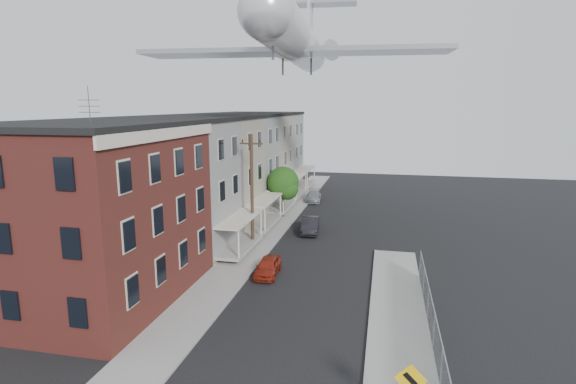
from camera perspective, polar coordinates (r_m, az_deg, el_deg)
name	(u,v)px	position (r m, az deg, el deg)	size (l,w,h in m)	color
sidewalk_left	(272,227)	(41.82, -1.99, -4.48)	(3.00, 62.00, 0.12)	gray
sidewalk_right	(399,335)	(23.84, 13.91, -17.23)	(3.00, 26.00, 0.12)	gray
curb_left	(288,228)	(41.50, -0.04, -4.58)	(0.15, 62.00, 0.14)	gray
curb_right	(369,332)	(23.82, 10.26, -17.07)	(0.15, 26.00, 0.14)	gray
corner_building	(89,212)	(28.18, -23.90, -2.36)	(10.31, 12.30, 12.15)	#341110
row_house_a	(168,185)	(36.10, -15.03, 0.91)	(11.98, 7.00, 10.30)	slate
row_house_b	(203,172)	(42.35, -10.72, 2.54)	(11.98, 7.00, 10.30)	#746B5B
row_house_c	(229,162)	(48.81, -7.53, 3.74)	(11.98, 7.00, 10.30)	slate
row_house_d	(248,155)	(55.40, -5.09, 4.64)	(11.98, 7.00, 10.30)	#746B5B
row_house_e	(263,150)	(62.08, -3.16, 5.35)	(11.98, 7.00, 10.30)	slate
chainlink_fence	(434,331)	(22.64, 18.04, -16.39)	(0.06, 18.06, 1.90)	gray
utility_pole	(252,190)	(35.17, -4.60, 0.25)	(1.80, 0.26, 9.00)	black
street_tree	(284,184)	(44.75, -0.50, 1.00)	(3.22, 3.20, 5.20)	black
car_near	(268,266)	(30.42, -2.57, -9.43)	(1.42, 3.52, 1.20)	maroon
car_mid	(310,225)	(40.15, 2.85, -4.23)	(1.44, 4.13, 1.36)	black
car_far	(314,196)	(53.04, 3.26, -0.57)	(1.69, 4.16, 1.21)	gray
airplane	(296,42)	(42.23, 1.07, 18.55)	(26.29, 30.01, 8.68)	#BCBCC0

